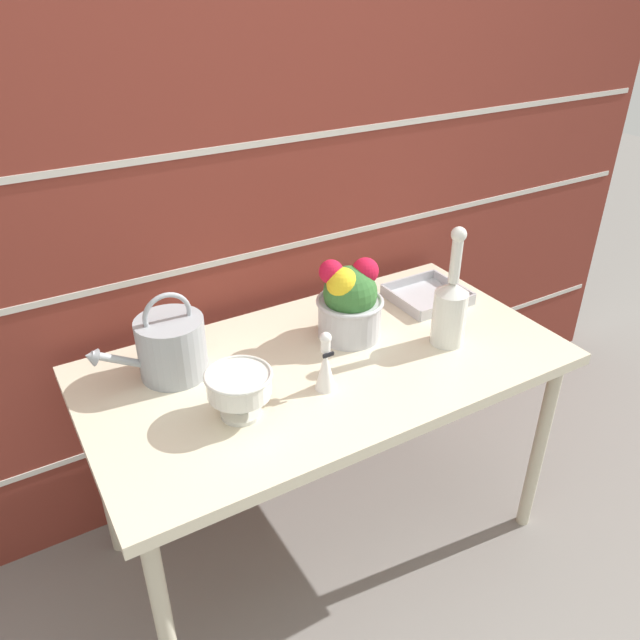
# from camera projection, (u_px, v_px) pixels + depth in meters

# --- Properties ---
(ground_plane) EXTENTS (12.00, 12.00, 0.00)m
(ground_plane) POSITION_uv_depth(u_px,v_px,m) (325.00, 533.00, 2.22)
(ground_plane) COLOR gray
(brick_wall) EXTENTS (3.60, 0.08, 2.20)m
(brick_wall) POSITION_uv_depth(u_px,v_px,m) (252.00, 197.00, 2.02)
(brick_wall) COLOR maroon
(brick_wall) RESTS_ON ground_plane
(patio_table) EXTENTS (1.41, 0.75, 0.74)m
(patio_table) POSITION_uv_depth(u_px,v_px,m) (326.00, 378.00, 1.88)
(patio_table) COLOR beige
(patio_table) RESTS_ON ground_plane
(watering_can) EXTENTS (0.34, 0.19, 0.26)m
(watering_can) POSITION_uv_depth(u_px,v_px,m) (171.00, 346.00, 1.74)
(watering_can) COLOR #9EA3A8
(watering_can) RESTS_ON patio_table
(crystal_pedestal_bowl) EXTENTS (0.18, 0.18, 0.13)m
(crystal_pedestal_bowl) POSITION_uv_depth(u_px,v_px,m) (239.00, 386.00, 1.58)
(crystal_pedestal_bowl) COLOR silver
(crystal_pedestal_bowl) RESTS_ON patio_table
(flower_planter) EXTENTS (0.21, 0.21, 0.26)m
(flower_planter) POSITION_uv_depth(u_px,v_px,m) (349.00, 301.00, 1.91)
(flower_planter) COLOR #BCBCC1
(flower_planter) RESTS_ON patio_table
(glass_decanter) EXTENTS (0.10, 0.10, 0.38)m
(glass_decanter) POSITION_uv_depth(u_px,v_px,m) (450.00, 307.00, 1.87)
(glass_decanter) COLOR silver
(glass_decanter) RESTS_ON patio_table
(figurine_vase) EXTENTS (0.06, 0.06, 0.18)m
(figurine_vase) POSITION_uv_depth(u_px,v_px,m) (325.00, 366.00, 1.69)
(figurine_vase) COLOR white
(figurine_vase) RESTS_ON patio_table
(wire_tray) EXTENTS (0.24, 0.23, 0.04)m
(wire_tray) POSITION_uv_depth(u_px,v_px,m) (427.00, 297.00, 2.17)
(wire_tray) COLOR #B7B7BC
(wire_tray) RESTS_ON patio_table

